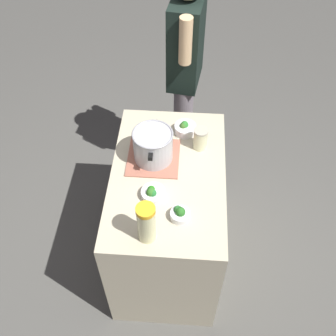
# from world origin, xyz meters

# --- Properties ---
(ground_plane) EXTENTS (8.00, 8.00, 0.00)m
(ground_plane) POSITION_xyz_m (0.00, 0.00, 0.00)
(ground_plane) COLOR #53524D
(counter_slab) EXTENTS (1.05, 0.66, 0.91)m
(counter_slab) POSITION_xyz_m (0.00, 0.00, 0.45)
(counter_slab) COLOR #BFB496
(counter_slab) RESTS_ON ground_plane
(dish_cloth) EXTENTS (0.31, 0.30, 0.01)m
(dish_cloth) POSITION_xyz_m (0.12, 0.09, 0.91)
(dish_cloth) COLOR #AB6550
(dish_cloth) RESTS_ON counter_slab
(cooking_pot) EXTENTS (0.30, 0.23, 0.19)m
(cooking_pot) POSITION_xyz_m (0.12, 0.09, 1.02)
(cooking_pot) COLOR #B7B7BC
(cooking_pot) RESTS_ON dish_cloth
(lemonade_pitcher) EXTENTS (0.09, 0.09, 0.25)m
(lemonade_pitcher) POSITION_xyz_m (-0.42, 0.08, 1.03)
(lemonade_pitcher) COLOR beige
(lemonade_pitcher) RESTS_ON counter_slab
(mason_jar) EXTENTS (0.09, 0.09, 0.14)m
(mason_jar) POSITION_xyz_m (0.22, -0.18, 0.98)
(mason_jar) COLOR beige
(mason_jar) RESTS_ON counter_slab
(broccoli_bowl_front) EXTENTS (0.13, 0.13, 0.07)m
(broccoli_bowl_front) POSITION_xyz_m (-0.16, 0.07, 0.94)
(broccoli_bowl_front) COLOR silver
(broccoli_bowl_front) RESTS_ON counter_slab
(broccoli_bowl_center) EXTENTS (0.10, 0.10, 0.08)m
(broccoli_bowl_center) POSITION_xyz_m (-0.29, -0.08, 0.94)
(broccoli_bowl_center) COLOR silver
(broccoli_bowl_center) RESTS_ON counter_slab
(broccoli_bowl_back) EXTENTS (0.13, 0.13, 0.08)m
(broccoli_bowl_back) POSITION_xyz_m (0.34, -0.08, 0.94)
(broccoli_bowl_back) COLOR silver
(broccoli_bowl_back) RESTS_ON counter_slab
(person_cook) EXTENTS (0.50, 0.24, 1.70)m
(person_cook) POSITION_xyz_m (0.87, -0.06, 0.94)
(person_cook) COLOR slate
(person_cook) RESTS_ON ground_plane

